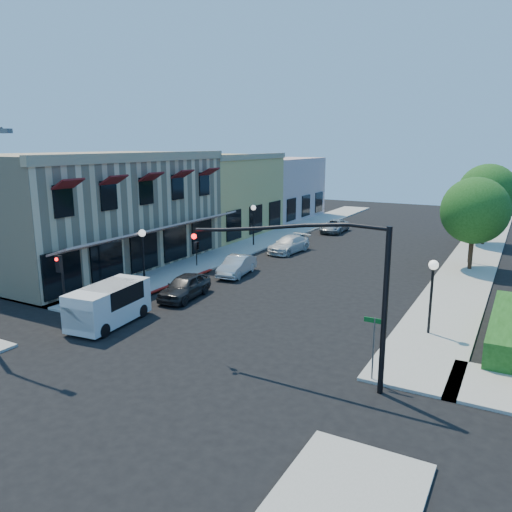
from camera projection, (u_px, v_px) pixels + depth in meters
The scene contains 22 objects.
ground at pixel (174, 362), 20.23m from camera, with size 120.00×120.00×0.00m, color black.
sidewalk_left at pixel (277, 236), 47.41m from camera, with size 3.50×50.00×0.12m, color #9B988D.
sidewalk_right at pixel (476, 256), 39.22m from camera, with size 3.50×50.00×0.12m, color #9B988D.
curb_red_strip at pixel (165, 290), 30.30m from camera, with size 0.25×10.00×0.06m, color maroon.
corner_brick_building at pixel (96, 210), 35.99m from camera, with size 11.77×18.20×8.10m.
yellow_stucco_building at pixel (211, 194), 48.89m from camera, with size 10.00×12.00×7.60m, color tan.
pink_stucco_building at pixel (267, 188), 59.23m from camera, with size 10.00×12.00×7.00m, color #BE998F.
hedge at pixel (506, 341), 22.45m from camera, with size 1.40×8.00×1.10m, color #194614.
street_tree_a at pixel (475, 211), 34.01m from camera, with size 4.56×4.56×6.48m.
street_tree_b at pixel (487, 193), 42.49m from camera, with size 4.94×4.94×7.02m.
signal_mast_arm at pixel (327, 274), 17.86m from camera, with size 8.01×0.39×6.00m.
secondary_signal at pixel (61, 275), 24.66m from camera, with size 0.28×0.42×3.32m.
street_name_sign at pixel (374, 339), 18.22m from camera, with size 0.80×0.06×2.50m.
lamppost_left_near at pixel (143, 243), 30.45m from camera, with size 0.44×0.44×3.57m.
lamppost_left_far at pixel (253, 215), 42.43m from camera, with size 0.44×0.44×3.57m.
lamppost_right_near at pixel (433, 278), 22.49m from camera, with size 0.44×0.44×3.57m.
lamppost_right_far at pixel (471, 227), 36.18m from camera, with size 0.44×0.44×3.57m.
white_van at pixel (108, 303), 24.22m from camera, with size 2.35×4.55×1.94m.
parked_car_a at pixel (185, 287), 28.48m from camera, with size 1.62×4.03×1.37m, color black.
parked_car_b at pixel (237, 266), 33.45m from camera, with size 1.38×3.95×1.30m, color #B9BDBF.
parked_car_c at pixel (289, 244), 40.52m from camera, with size 1.84×4.53×1.31m, color silver.
parked_car_d at pixel (334, 226), 49.72m from camera, with size 2.02×4.38×1.22m, color gray.
Camera 1 is at (11.92, -14.88, 8.67)m, focal length 35.00 mm.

